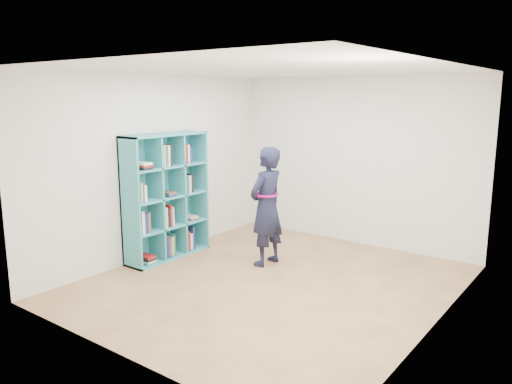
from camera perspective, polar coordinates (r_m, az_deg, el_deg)
The scene contains 9 objects.
floor at distance 6.33m, azimuth 1.71°, elevation -10.35°, with size 4.50×4.50×0.00m, color brown.
ceiling at distance 5.90m, azimuth 1.86°, elevation 13.89°, with size 4.50×4.50×0.00m, color white.
wall_left at distance 7.30m, azimuth -11.21°, elevation 2.89°, with size 0.02×4.50×2.60m, color silver.
wall_right at distance 5.12m, azimuth 20.44°, elevation -0.98°, with size 0.02×4.50×2.60m, color silver.
wall_back at distance 7.91m, azimuth 11.20°, elevation 3.50°, with size 4.00×0.02×2.60m, color silver.
wall_front at distance 4.36m, azimuth -15.44°, elevation -2.66°, with size 4.00×0.02×2.60m, color silver.
bookshelf at distance 7.21m, azimuth -10.39°, elevation -0.74°, with size 0.39×1.33×1.78m.
person at distance 6.78m, azimuth 1.21°, elevation -1.65°, with size 0.42×0.61×1.63m.
smartphone at distance 6.92m, azimuth 0.73°, elevation -0.49°, with size 0.03×0.10×0.12m.
Camera 1 is at (3.38, -4.83, 2.30)m, focal length 35.00 mm.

